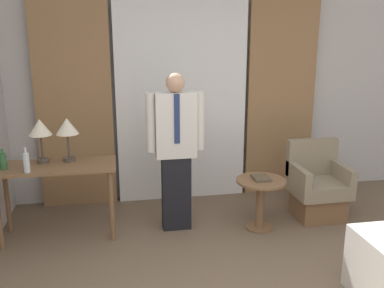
% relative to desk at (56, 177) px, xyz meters
% --- Properties ---
extents(wall_back, '(10.00, 0.06, 2.70)m').
position_rel_desk_xyz_m(wall_back, '(1.43, 0.97, 0.70)').
color(wall_back, beige).
rests_on(wall_back, ground_plane).
extents(curtain_sheer_center, '(1.60, 0.06, 2.58)m').
position_rel_desk_xyz_m(curtain_sheer_center, '(1.43, 0.84, 0.64)').
color(curtain_sheer_center, white).
rests_on(curtain_sheer_center, ground_plane).
extents(curtain_drape_left, '(0.88, 0.06, 2.58)m').
position_rel_desk_xyz_m(curtain_drape_left, '(0.15, 0.84, 0.64)').
color(curtain_drape_left, '#997047').
rests_on(curtain_drape_left, ground_plane).
extents(curtain_drape_right, '(0.88, 0.06, 2.58)m').
position_rel_desk_xyz_m(curtain_drape_right, '(2.70, 0.84, 0.64)').
color(curtain_drape_right, '#997047').
rests_on(curtain_drape_right, ground_plane).
extents(desk, '(1.20, 0.50, 0.78)m').
position_rel_desk_xyz_m(desk, '(0.00, 0.00, 0.00)').
color(desk, brown).
rests_on(desk, ground_plane).
extents(table_lamp_left, '(0.23, 0.23, 0.45)m').
position_rel_desk_xyz_m(table_lamp_left, '(-0.13, 0.12, 0.47)').
color(table_lamp_left, '#4C4238').
rests_on(table_lamp_left, desk).
extents(table_lamp_right, '(0.23, 0.23, 0.45)m').
position_rel_desk_xyz_m(table_lamp_right, '(0.13, 0.12, 0.47)').
color(table_lamp_right, '#4C4238').
rests_on(table_lamp_right, desk).
extents(bottle_near_edge, '(0.07, 0.07, 0.20)m').
position_rel_desk_xyz_m(bottle_near_edge, '(-0.47, -0.04, 0.21)').
color(bottle_near_edge, '#336638').
rests_on(bottle_near_edge, desk).
extents(bottle_by_lamp, '(0.06, 0.06, 0.25)m').
position_rel_desk_xyz_m(bottle_by_lamp, '(-0.23, -0.19, 0.23)').
color(bottle_by_lamp, silver).
rests_on(bottle_by_lamp, desk).
extents(person, '(0.60, 0.20, 1.68)m').
position_rel_desk_xyz_m(person, '(1.22, -0.03, 0.27)').
color(person, black).
rests_on(person, ground_plane).
extents(armchair, '(0.60, 0.55, 0.87)m').
position_rel_desk_xyz_m(armchair, '(2.85, -0.02, -0.31)').
color(armchair, brown).
rests_on(armchair, ground_plane).
extents(side_table, '(0.53, 0.53, 0.56)m').
position_rel_desk_xyz_m(side_table, '(2.10, -0.21, -0.27)').
color(side_table, brown).
rests_on(side_table, ground_plane).
extents(book, '(0.17, 0.21, 0.03)m').
position_rel_desk_xyz_m(book, '(2.11, -0.20, -0.07)').
color(book, brown).
rests_on(book, side_table).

